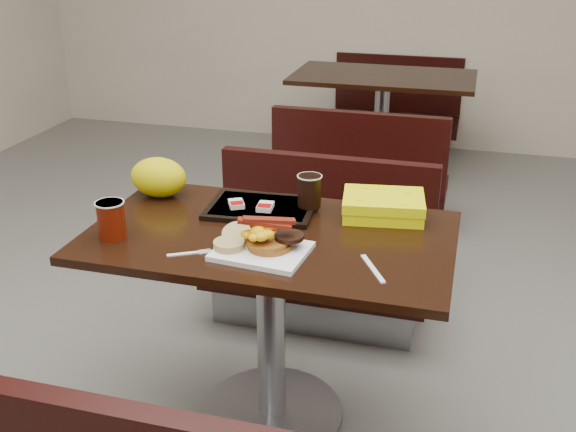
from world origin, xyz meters
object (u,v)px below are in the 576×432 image
(fork, at_px, (183,254))
(tray, at_px, (261,208))
(bench_near_n, at_px, (317,249))
(hashbrown_sleeve_right, at_px, (265,207))
(table_far, at_px, (381,129))
(bench_far_s, at_px, (363,163))
(platter, at_px, (262,251))
(table_near, at_px, (271,330))
(hashbrown_sleeve_left, at_px, (236,204))
(paper_bag, at_px, (159,177))
(pancake_stack, at_px, (270,243))
(clamshell, at_px, (383,206))
(coffee_cup_far, at_px, (309,191))
(knife, at_px, (373,269))
(coffee_cup_near, at_px, (111,220))
(bench_far_n, at_px, (394,107))

(fork, height_order, tray, tray)
(bench_near_n, height_order, hashbrown_sleeve_right, hashbrown_sleeve_right)
(table_far, relative_size, bench_far_s, 1.20)
(bench_near_n, bearing_deg, platter, -88.71)
(table_near, xyz_separation_m, hashbrown_sleeve_left, (-0.17, 0.15, 0.40))
(hashbrown_sleeve_left, bearing_deg, paper_bag, 140.79)
(tray, bearing_deg, platter, -76.12)
(platter, bearing_deg, table_near, 102.61)
(fork, height_order, hashbrown_sleeve_right, hashbrown_sleeve_right)
(bench_far_s, distance_m, pancake_stack, 2.08)
(table_near, xyz_separation_m, fork, (-0.21, -0.22, 0.38))
(table_near, height_order, pancake_stack, pancake_stack)
(hashbrown_sleeve_right, relative_size, paper_bag, 0.33)
(tray, bearing_deg, hashbrown_sleeve_right, -53.21)
(paper_bag, bearing_deg, platter, -35.08)
(platter, xyz_separation_m, fork, (-0.23, -0.07, -0.01))
(clamshell, bearing_deg, hashbrown_sleeve_right, -175.31)
(coffee_cup_far, xyz_separation_m, clamshell, (0.26, 0.02, -0.04))
(fork, bearing_deg, paper_bag, 93.62)
(clamshell, bearing_deg, tray, -179.49)
(hashbrown_sleeve_right, distance_m, clamshell, 0.41)
(pancake_stack, height_order, paper_bag, paper_bag)
(platter, distance_m, hashbrown_sleeve_left, 0.35)
(hashbrown_sleeve_left, height_order, coffee_cup_far, coffee_cup_far)
(bench_far_s, distance_m, fork, 2.17)
(bench_near_n, xyz_separation_m, hashbrown_sleeve_right, (-0.06, -0.55, 0.42))
(fork, bearing_deg, coffee_cup_far, 27.21)
(table_near, bearing_deg, knife, -23.85)
(table_far, relative_size, coffee_cup_near, 9.76)
(tray, bearing_deg, bench_far_s, 83.34)
(platter, bearing_deg, hashbrown_sleeve_right, 110.65)
(tray, relative_size, hashbrown_sleeve_right, 5.33)
(hashbrown_sleeve_right, height_order, paper_bag, paper_bag)
(platter, height_order, knife, platter)
(fork, height_order, paper_bag, paper_bag)
(knife, distance_m, clamshell, 0.41)
(coffee_cup_far, bearing_deg, table_near, -109.60)
(table_far, relative_size, bench_far_n, 1.20)
(bench_far_s, height_order, hashbrown_sleeve_right, hashbrown_sleeve_right)
(hashbrown_sleeve_left, bearing_deg, clamshell, -18.11)
(bench_near_n, bearing_deg, pancake_stack, -87.19)
(tray, bearing_deg, bench_far_n, 84.61)
(table_far, height_order, coffee_cup_near, coffee_cup_near)
(table_near, height_order, tray, tray)
(table_far, bearing_deg, hashbrown_sleeve_left, -93.95)
(table_far, bearing_deg, hashbrown_sleeve_right, -91.47)
(hashbrown_sleeve_right, bearing_deg, table_far, 83.51)
(coffee_cup_far, bearing_deg, paper_bag, -178.77)
(coffee_cup_far, bearing_deg, table_far, 91.88)
(bench_far_s, distance_m, tray, 1.77)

